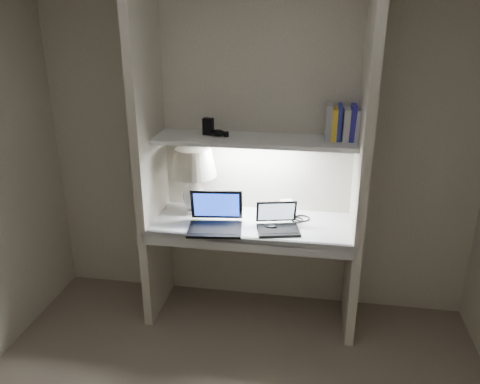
% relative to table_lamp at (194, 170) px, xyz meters
% --- Properties ---
extents(back_wall, '(3.20, 0.01, 2.50)m').
position_rel_table_lamp_xyz_m(back_wall, '(0.44, 0.17, 0.14)').
color(back_wall, beige).
rests_on(back_wall, floor).
extents(alcove_panel_left, '(0.06, 0.55, 2.50)m').
position_rel_table_lamp_xyz_m(alcove_panel_left, '(-0.29, -0.11, 0.14)').
color(alcove_panel_left, beige).
rests_on(alcove_panel_left, floor).
extents(alcove_panel_right, '(0.06, 0.55, 2.50)m').
position_rel_table_lamp_xyz_m(alcove_panel_right, '(1.17, -0.11, 0.14)').
color(alcove_panel_right, beige).
rests_on(alcove_panel_right, floor).
extents(desk, '(1.40, 0.55, 0.04)m').
position_rel_table_lamp_xyz_m(desk, '(0.44, -0.11, -0.36)').
color(desk, white).
rests_on(desk, alcove_panel_left).
extents(desk_apron, '(1.46, 0.03, 0.10)m').
position_rel_table_lamp_xyz_m(desk_apron, '(0.44, -0.37, -0.39)').
color(desk_apron, silver).
rests_on(desk_apron, desk).
extents(shelf, '(1.40, 0.36, 0.03)m').
position_rel_table_lamp_xyz_m(shelf, '(0.44, -0.01, 0.24)').
color(shelf, silver).
rests_on(shelf, back_wall).
extents(strip_light, '(0.60, 0.04, 0.02)m').
position_rel_table_lamp_xyz_m(strip_light, '(0.44, -0.01, 0.22)').
color(strip_light, white).
rests_on(strip_light, shelf).
extents(table_lamp, '(0.34, 0.34, 0.50)m').
position_rel_table_lamp_xyz_m(table_lamp, '(0.00, 0.00, 0.00)').
color(table_lamp, white).
rests_on(table_lamp, desk).
extents(laptop_main, '(0.40, 0.36, 0.25)m').
position_rel_table_lamp_xyz_m(laptop_main, '(0.21, -0.24, -0.28)').
color(laptop_main, black).
rests_on(laptop_main, desk).
extents(laptop_netbook, '(0.33, 0.30, 0.18)m').
position_rel_table_lamp_xyz_m(laptop_netbook, '(0.64, -0.19, -0.29)').
color(laptop_netbook, black).
rests_on(laptop_netbook, desk).
extents(speaker, '(0.10, 0.09, 0.12)m').
position_rel_table_lamp_xyz_m(speaker, '(0.68, 0.04, -0.27)').
color(speaker, silver).
rests_on(speaker, desk).
extents(mouse, '(0.11, 0.08, 0.04)m').
position_rel_table_lamp_xyz_m(mouse, '(0.59, -0.21, -0.32)').
color(mouse, black).
rests_on(mouse, desk).
extents(cable_coil, '(0.13, 0.13, 0.01)m').
position_rel_table_lamp_xyz_m(cable_coil, '(0.80, 0.00, -0.33)').
color(cable_coil, black).
rests_on(cable_coil, desk).
extents(sticky_note, '(0.08, 0.08, 0.00)m').
position_rel_table_lamp_xyz_m(sticky_note, '(0.05, -0.17, -0.33)').
color(sticky_note, yellow).
rests_on(sticky_note, desk).
extents(book_row, '(0.23, 0.16, 0.24)m').
position_rel_table_lamp_xyz_m(book_row, '(1.03, 0.04, 0.37)').
color(book_row, silver).
rests_on(book_row, shelf).
extents(shelf_box, '(0.08, 0.06, 0.12)m').
position_rel_table_lamp_xyz_m(shelf_box, '(0.11, 0.03, 0.32)').
color(shelf_box, black).
rests_on(shelf_box, shelf).
extents(shelf_gadget, '(0.12, 0.10, 0.05)m').
position_rel_table_lamp_xyz_m(shelf_gadget, '(0.19, -0.01, 0.28)').
color(shelf_gadget, black).
rests_on(shelf_gadget, shelf).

